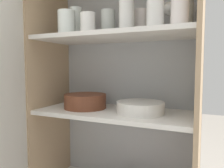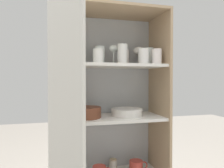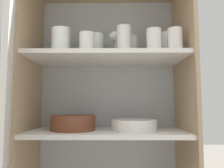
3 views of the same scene
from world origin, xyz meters
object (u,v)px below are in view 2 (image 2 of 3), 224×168
object	(u,v)px
plate_stack_white	(127,112)
storage_jar	(113,165)
mixing_bowl_large	(85,112)
coffee_mug_primary	(136,167)

from	to	relation	value
plate_stack_white	storage_jar	size ratio (longest dim) A/B	2.43
storage_jar	plate_stack_white	bearing A→B (deg)	-45.02
mixing_bowl_large	storage_jar	xyz separation A→B (m)	(0.22, 0.07, -0.42)
coffee_mug_primary	storage_jar	world-z (taller)	same
plate_stack_white	mixing_bowl_large	world-z (taller)	mixing_bowl_large
coffee_mug_primary	plate_stack_white	bearing A→B (deg)	-178.40
coffee_mug_primary	storage_jar	bearing A→B (deg)	153.22
plate_stack_white	coffee_mug_primary	bearing A→B (deg)	1.60
plate_stack_white	storage_jar	distance (m)	0.42
plate_stack_white	storage_jar	xyz separation A→B (m)	(-0.08, 0.08, -0.40)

